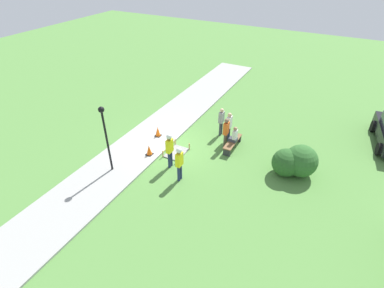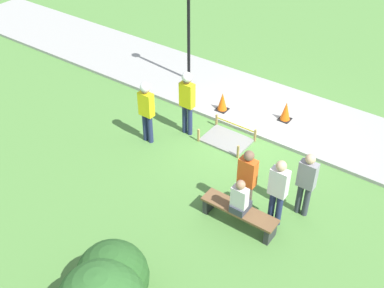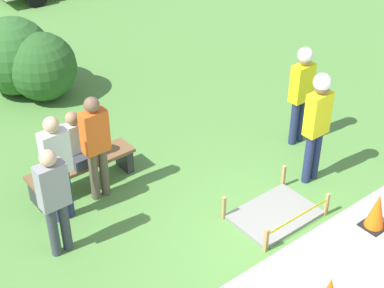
{
  "view_description": "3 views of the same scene",
  "coord_description": "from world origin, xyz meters",
  "px_view_note": "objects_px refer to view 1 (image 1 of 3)",
  "views": [
    {
      "loc": [
        11.7,
        7.56,
        9.46
      ],
      "look_at": [
        0.76,
        1.73,
        1.1
      ],
      "focal_mm": 28.0,
      "sensor_mm": 36.0,
      "label": 1
    },
    {
      "loc": [
        -4.96,
        9.88,
        8.02
      ],
      "look_at": [
        0.59,
        2.15,
        0.8
      ],
      "focal_mm": 45.0,
      "sensor_mm": 36.0,
      "label": 2
    },
    {
      "loc": [
        -4.74,
        -3.94,
        5.86
      ],
      "look_at": [
        0.03,
        2.06,
        0.77
      ],
      "focal_mm": 55.0,
      "sensor_mm": 36.0,
      "label": 3
    }
  ],
  "objects_px": {
    "worker_supervisor": "(179,161)",
    "bystander_in_white_shirt": "(221,120)",
    "bystander_in_gray_shirt": "(229,125)",
    "person_seated_on_bench": "(234,136)",
    "lamppost_near": "(105,130)",
    "traffic_cone_near_patch": "(158,131)",
    "traffic_cone_far_patch": "(149,150)",
    "worker_assistant": "(170,147)",
    "park_bench": "(233,143)",
    "bystander_in_orange_shirt": "(226,131)"
  },
  "relations": [
    {
      "from": "worker_supervisor",
      "to": "bystander_in_white_shirt",
      "type": "distance_m",
      "value": 4.66
    },
    {
      "from": "bystander_in_gray_shirt",
      "to": "bystander_in_white_shirt",
      "type": "bearing_deg",
      "value": -120.86
    },
    {
      "from": "person_seated_on_bench",
      "to": "worker_supervisor",
      "type": "bearing_deg",
      "value": -19.23
    },
    {
      "from": "bystander_in_white_shirt",
      "to": "lamppost_near",
      "type": "distance_m",
      "value": 6.75
    },
    {
      "from": "traffic_cone_near_patch",
      "to": "traffic_cone_far_patch",
      "type": "height_order",
      "value": "traffic_cone_near_patch"
    },
    {
      "from": "bystander_in_gray_shirt",
      "to": "worker_assistant",
      "type": "bearing_deg",
      "value": -24.48
    },
    {
      "from": "worker_supervisor",
      "to": "traffic_cone_far_patch",
      "type": "bearing_deg",
      "value": -110.58
    },
    {
      "from": "lamppost_near",
      "to": "park_bench",
      "type": "bearing_deg",
      "value": 135.86
    },
    {
      "from": "bystander_in_white_shirt",
      "to": "lamppost_near",
      "type": "xyz_separation_m",
      "value": [
        5.66,
        -3.39,
        1.43
      ]
    },
    {
      "from": "worker_supervisor",
      "to": "bystander_in_gray_shirt",
      "type": "relative_size",
      "value": 1.05
    },
    {
      "from": "worker_assistant",
      "to": "lamppost_near",
      "type": "height_order",
      "value": "lamppost_near"
    },
    {
      "from": "bystander_in_white_shirt",
      "to": "worker_supervisor",
      "type": "bearing_deg",
      "value": -1.17
    },
    {
      "from": "person_seated_on_bench",
      "to": "lamppost_near",
      "type": "bearing_deg",
      "value": -44.31
    },
    {
      "from": "traffic_cone_near_patch",
      "to": "park_bench",
      "type": "height_order",
      "value": "traffic_cone_near_patch"
    },
    {
      "from": "worker_assistant",
      "to": "lamppost_near",
      "type": "xyz_separation_m",
      "value": [
        1.67,
        -2.37,
        1.22
      ]
    },
    {
      "from": "traffic_cone_near_patch",
      "to": "traffic_cone_far_patch",
      "type": "bearing_deg",
      "value": 19.34
    },
    {
      "from": "bystander_in_white_shirt",
      "to": "worker_assistant",
      "type": "bearing_deg",
      "value": -14.37
    },
    {
      "from": "worker_supervisor",
      "to": "worker_assistant",
      "type": "relative_size",
      "value": 0.95
    },
    {
      "from": "bystander_in_white_shirt",
      "to": "park_bench",
      "type": "bearing_deg",
      "value": 49.03
    },
    {
      "from": "bystander_in_orange_shirt",
      "to": "lamppost_near",
      "type": "relative_size",
      "value": 0.52
    },
    {
      "from": "bystander_in_orange_shirt",
      "to": "worker_assistant",
      "type": "bearing_deg",
      "value": -31.15
    },
    {
      "from": "park_bench",
      "to": "worker_supervisor",
      "type": "distance_m",
      "value": 3.95
    },
    {
      "from": "park_bench",
      "to": "worker_assistant",
      "type": "xyz_separation_m",
      "value": [
        3.01,
        -2.17,
        0.85
      ]
    },
    {
      "from": "traffic_cone_far_patch",
      "to": "bystander_in_gray_shirt",
      "type": "xyz_separation_m",
      "value": [
        -3.39,
        3.1,
        0.62
      ]
    },
    {
      "from": "worker_supervisor",
      "to": "bystander_in_gray_shirt",
      "type": "distance_m",
      "value": 4.35
    },
    {
      "from": "traffic_cone_far_patch",
      "to": "bystander_in_white_shirt",
      "type": "relative_size",
      "value": 0.34
    },
    {
      "from": "traffic_cone_near_patch",
      "to": "bystander_in_orange_shirt",
      "type": "relative_size",
      "value": 0.33
    },
    {
      "from": "worker_supervisor",
      "to": "bystander_in_orange_shirt",
      "type": "height_order",
      "value": "worker_supervisor"
    },
    {
      "from": "bystander_in_gray_shirt",
      "to": "person_seated_on_bench",
      "type": "bearing_deg",
      "value": 43.62
    },
    {
      "from": "traffic_cone_near_patch",
      "to": "bystander_in_white_shirt",
      "type": "distance_m",
      "value": 3.73
    },
    {
      "from": "traffic_cone_far_patch",
      "to": "park_bench",
      "type": "height_order",
      "value": "traffic_cone_far_patch"
    },
    {
      "from": "bystander_in_orange_shirt",
      "to": "bystander_in_gray_shirt",
      "type": "distance_m",
      "value": 0.71
    },
    {
      "from": "person_seated_on_bench",
      "to": "lamppost_near",
      "type": "distance_m",
      "value": 6.75
    },
    {
      "from": "traffic_cone_far_patch",
      "to": "worker_assistant",
      "type": "bearing_deg",
      "value": 80.85
    },
    {
      "from": "bystander_in_white_shirt",
      "to": "traffic_cone_near_patch",
      "type": "bearing_deg",
      "value": -57.25
    },
    {
      "from": "park_bench",
      "to": "person_seated_on_bench",
      "type": "bearing_deg",
      "value": 115.14
    },
    {
      "from": "worker_assistant",
      "to": "traffic_cone_near_patch",
      "type": "bearing_deg",
      "value": -134.06
    },
    {
      "from": "worker_supervisor",
      "to": "worker_assistant",
      "type": "bearing_deg",
      "value": -125.39
    },
    {
      "from": "park_bench",
      "to": "bystander_in_orange_shirt",
      "type": "distance_m",
      "value": 0.8
    },
    {
      "from": "traffic_cone_far_patch",
      "to": "lamppost_near",
      "type": "bearing_deg",
      "value": -25.78
    },
    {
      "from": "lamppost_near",
      "to": "bystander_in_white_shirt",
      "type": "bearing_deg",
      "value": 149.08
    },
    {
      "from": "bystander_in_orange_shirt",
      "to": "bystander_in_gray_shirt",
      "type": "xyz_separation_m",
      "value": [
        -0.71,
        -0.11,
        -0.01
      ]
    },
    {
      "from": "person_seated_on_bench",
      "to": "bystander_in_gray_shirt",
      "type": "xyz_separation_m",
      "value": [
        -0.59,
        -0.57,
        0.19
      ]
    },
    {
      "from": "park_bench",
      "to": "bystander_in_gray_shirt",
      "type": "bearing_deg",
      "value": -140.12
    },
    {
      "from": "worker_assistant",
      "to": "lamppost_near",
      "type": "bearing_deg",
      "value": -54.88
    },
    {
      "from": "worker_supervisor",
      "to": "worker_assistant",
      "type": "height_order",
      "value": "worker_assistant"
    },
    {
      "from": "bystander_in_orange_shirt",
      "to": "bystander_in_white_shirt",
      "type": "relative_size",
      "value": 1.04
    },
    {
      "from": "worker_assistant",
      "to": "lamppost_near",
      "type": "relative_size",
      "value": 0.56
    },
    {
      "from": "person_seated_on_bench",
      "to": "traffic_cone_far_patch",
      "type": "bearing_deg",
      "value": -52.67
    },
    {
      "from": "bystander_in_gray_shirt",
      "to": "park_bench",
      "type": "bearing_deg",
      "value": 39.88
    }
  ]
}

